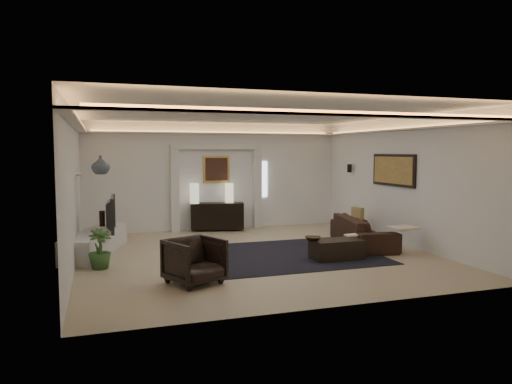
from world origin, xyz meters
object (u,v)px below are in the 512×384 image
object	(u,v)px
armchair	(195,261)
console	(217,216)
sofa	(363,231)
coffee_table	(337,249)

from	to	relation	value
armchair	console	bearing A→B (deg)	47.87
console	sofa	bearing A→B (deg)	-35.32
console	coffee_table	distance (m)	4.33
console	coffee_table	size ratio (longest dim) A/B	1.42
console	armchair	world-z (taller)	console
sofa	coffee_table	xyz separation A→B (m)	(-1.21, -1.04, -0.12)
console	coffee_table	world-z (taller)	console
sofa	coffee_table	distance (m)	1.60
console	armchair	bearing A→B (deg)	-94.06
sofa	armchair	distance (m)	4.62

